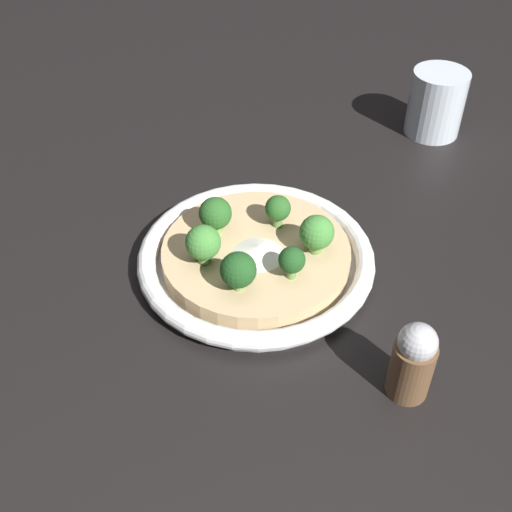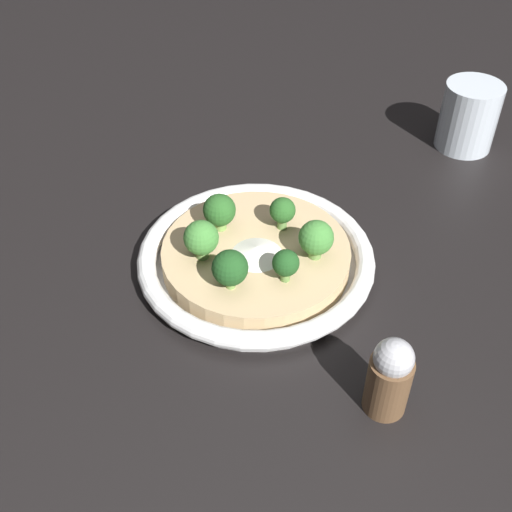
# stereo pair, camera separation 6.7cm
# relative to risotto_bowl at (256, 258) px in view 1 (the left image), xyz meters

# --- Properties ---
(ground_plane) EXTENTS (6.00, 6.00, 0.00)m
(ground_plane) POSITION_rel_risotto_bowl_xyz_m (0.00, 0.00, -0.01)
(ground_plane) COLOR black
(risotto_bowl) EXTENTS (0.25, 0.25, 0.03)m
(risotto_bowl) POSITION_rel_risotto_bowl_xyz_m (0.00, 0.00, 0.00)
(risotto_bowl) COLOR white
(risotto_bowl) RESTS_ON ground_plane
(cheese_sprinkle) EXTENTS (0.05, 0.05, 0.01)m
(cheese_sprinkle) POSITION_rel_risotto_bowl_xyz_m (-0.01, -0.00, 0.02)
(cheese_sprinkle) COLOR white
(cheese_sprinkle) RESTS_ON risotto_bowl
(broccoli_back_right) EXTENTS (0.03, 0.03, 0.04)m
(broccoli_back_right) POSITION_rel_risotto_bowl_xyz_m (0.04, 0.04, 0.04)
(broccoli_back_right) COLOR #759E4C
(broccoli_back_right) RESTS_ON risotto_bowl
(broccoli_front_right) EXTENTS (0.03, 0.03, 0.04)m
(broccoli_front_right) POSITION_rel_risotto_bowl_xyz_m (0.03, -0.03, 0.04)
(broccoli_front_right) COLOR #668E47
(broccoli_front_right) RESTS_ON risotto_bowl
(broccoli_left) EXTENTS (0.03, 0.03, 0.04)m
(broccoli_left) POSITION_rel_risotto_bowl_xyz_m (-0.05, -0.02, 0.03)
(broccoli_left) COLOR #668E47
(broccoli_left) RESTS_ON risotto_bowl
(broccoli_back_left) EXTENTS (0.04, 0.04, 0.04)m
(broccoli_back_left) POSITION_rel_risotto_bowl_xyz_m (-0.05, 0.03, 0.04)
(broccoli_back_left) COLOR #759E4C
(broccoli_back_left) RESTS_ON risotto_bowl
(broccoli_back) EXTENTS (0.04, 0.04, 0.04)m
(broccoli_back) POSITION_rel_risotto_bowl_xyz_m (-0.01, 0.06, 0.04)
(broccoli_back) COLOR #668E47
(broccoli_back) RESTS_ON risotto_bowl
(broccoli_front_left) EXTENTS (0.04, 0.04, 0.04)m
(broccoli_front_left) POSITION_rel_risotto_bowl_xyz_m (-0.02, -0.06, 0.04)
(broccoli_front_left) COLOR #668E47
(broccoli_front_left) RESTS_ON risotto_bowl
(drinking_glass) EXTENTS (0.07, 0.07, 0.09)m
(drinking_glass) POSITION_rel_risotto_bowl_xyz_m (0.22, -0.29, 0.03)
(drinking_glass) COLOR silver
(drinking_glass) RESTS_ON ground_plane
(pepper_shaker) EXTENTS (0.04, 0.04, 0.08)m
(pepper_shaker) POSITION_rel_risotto_bowl_xyz_m (-0.18, -0.10, 0.03)
(pepper_shaker) COLOR brown
(pepper_shaker) RESTS_ON ground_plane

